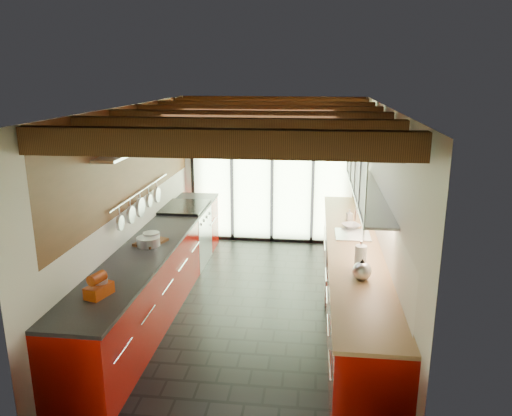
% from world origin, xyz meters
% --- Properties ---
extents(ground, '(5.50, 5.50, 0.00)m').
position_xyz_m(ground, '(0.00, 0.00, 0.00)').
color(ground, black).
rests_on(ground, ground).
extents(room_shell, '(5.50, 5.50, 5.50)m').
position_xyz_m(room_shell, '(0.00, 0.00, 1.65)').
color(room_shell, silver).
rests_on(room_shell, ground).
extents(ceiling_beams, '(3.14, 5.06, 4.90)m').
position_xyz_m(ceiling_beams, '(-0.00, 0.38, 2.46)').
color(ceiling_beams, '#593316').
rests_on(ceiling_beams, ground).
extents(glass_door, '(2.95, 0.10, 2.90)m').
position_xyz_m(glass_door, '(0.00, 2.69, 1.66)').
color(glass_door, '#C6EAAD').
rests_on(glass_door, ground).
extents(left_counter, '(0.68, 5.00, 0.92)m').
position_xyz_m(left_counter, '(-1.28, 0.00, 0.46)').
color(left_counter, '#980C05').
rests_on(left_counter, ground).
extents(range_stove, '(0.66, 0.90, 0.97)m').
position_xyz_m(range_stove, '(-1.28, 1.45, 0.47)').
color(range_stove, silver).
rests_on(range_stove, ground).
extents(right_counter, '(0.68, 5.00, 0.92)m').
position_xyz_m(right_counter, '(1.27, 0.00, 0.46)').
color(right_counter, '#980C05').
rests_on(right_counter, ground).
extents(sink_assembly, '(0.45, 0.52, 0.43)m').
position_xyz_m(sink_assembly, '(1.29, 0.40, 0.96)').
color(sink_assembly, silver).
rests_on(sink_assembly, right_counter).
extents(upper_cabinets_right, '(0.34, 3.00, 3.00)m').
position_xyz_m(upper_cabinets_right, '(1.43, 0.30, 1.85)').
color(upper_cabinets_right, silver).
rests_on(upper_cabinets_right, ground).
extents(left_wall_fixtures, '(0.28, 2.60, 0.96)m').
position_xyz_m(left_wall_fixtures, '(-1.47, 0.18, 1.85)').
color(left_wall_fixtures, silver).
rests_on(left_wall_fixtures, ground).
extents(stand_mixer, '(0.23, 0.31, 0.25)m').
position_xyz_m(stand_mixer, '(-1.27, -1.77, 1.02)').
color(stand_mixer, '#B53F0E').
rests_on(stand_mixer, left_counter).
extents(pot_large, '(0.26, 0.26, 0.13)m').
position_xyz_m(pot_large, '(-1.27, -0.20, 0.99)').
color(pot_large, silver).
rests_on(pot_large, left_counter).
extents(pot_small, '(0.34, 0.34, 0.11)m').
position_xyz_m(pot_small, '(-1.27, -0.32, 0.98)').
color(pot_small, silver).
rests_on(pot_small, left_counter).
extents(cutting_board, '(0.39, 0.46, 0.03)m').
position_xyz_m(cutting_board, '(-1.27, -0.24, 0.94)').
color(cutting_board, brown).
rests_on(cutting_board, left_counter).
extents(kettle, '(0.20, 0.25, 0.23)m').
position_xyz_m(kettle, '(1.27, -1.06, 1.02)').
color(kettle, silver).
rests_on(kettle, right_counter).
extents(paper_towel, '(0.17, 0.17, 0.35)m').
position_xyz_m(paper_towel, '(1.27, -0.85, 1.06)').
color(paper_towel, white).
rests_on(paper_towel, right_counter).
extents(soap_bottle, '(0.10, 0.10, 0.17)m').
position_xyz_m(soap_bottle, '(1.27, 1.08, 1.00)').
color(soap_bottle, silver).
rests_on(soap_bottle, right_counter).
extents(bowl, '(0.32, 0.32, 0.06)m').
position_xyz_m(bowl, '(1.27, 0.71, 0.95)').
color(bowl, silver).
rests_on(bowl, right_counter).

